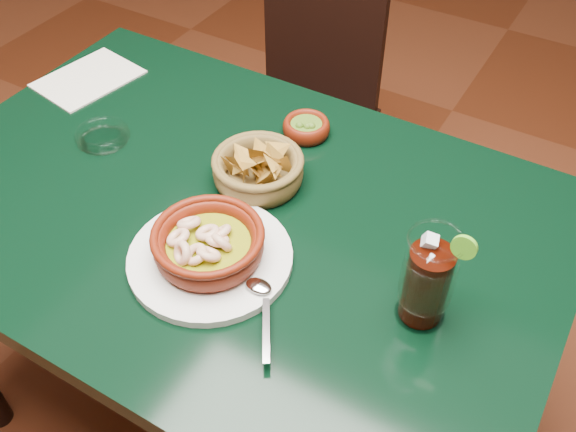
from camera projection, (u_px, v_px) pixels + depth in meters
The scene contains 9 objects.
ground at pixel (246, 410), 1.69m from camera, with size 7.00×7.00×0.00m, color #471C0C.
dining_table at pixel (230, 242), 1.23m from camera, with size 1.20×0.80×0.75m.
dining_chair at pixel (304, 106), 1.87m from camera, with size 0.40×0.40×0.84m.
shrimp_plate at pixel (209, 248), 1.04m from camera, with size 0.33×0.27×0.08m.
chip_basket at pixel (258, 169), 1.18m from camera, with size 0.20×0.20×0.12m.
guacamole_ramekin at pixel (306, 128), 1.29m from camera, with size 0.11×0.11×0.04m.
cola_drink at pixel (428, 280), 0.93m from camera, with size 0.17×0.17×0.19m.
glass_ashtray at pixel (102, 136), 1.28m from camera, with size 0.12×0.12×0.03m.
paper_menu at pixel (88, 79), 1.45m from camera, with size 0.19×0.24×0.00m.
Camera 1 is at (0.52, -0.66, 1.55)m, focal length 40.00 mm.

